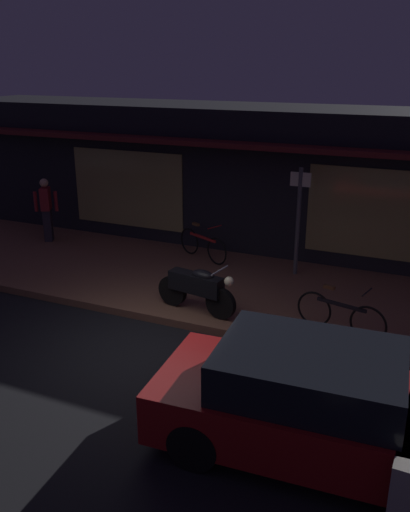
{
  "coord_description": "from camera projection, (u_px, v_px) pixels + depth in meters",
  "views": [
    {
      "loc": [
        4.22,
        -7.07,
        4.66
      ],
      "look_at": [
        0.13,
        2.4,
        0.95
      ],
      "focal_mm": 38.05,
      "sensor_mm": 36.0,
      "label": 1
    }
  ],
  "objects": [
    {
      "name": "ground_plane",
      "position": [
        142.0,
        351.0,
        9.26
      ],
      "size": [
        60.0,
        60.0,
        0.0
      ],
      "primitive_type": "plane",
      "color": "black"
    },
    {
      "name": "bicycle_parked",
      "position": [
        203.0,
        245.0,
        13.01
      ],
      "size": [
        1.52,
        0.75,
        0.91
      ],
      "color": "black",
      "rests_on": "sidewalk_slab"
    },
    {
      "name": "sign_post",
      "position": [
        298.0,
        215.0,
        11.75
      ],
      "size": [
        0.44,
        0.09,
        2.4
      ],
      "color": "#47474C",
      "rests_on": "sidewalk_slab"
    },
    {
      "name": "bicycle_extra",
      "position": [
        340.0,
        315.0,
        9.42
      ],
      "size": [
        1.62,
        0.52,
        0.91
      ],
      "color": "black",
      "rests_on": "sidewalk_slab"
    },
    {
      "name": "person_photographer",
      "position": [
        47.0,
        209.0,
        14.18
      ],
      "size": [
        0.58,
        0.44,
        1.67
      ],
      "color": "#28232D",
      "rests_on": "sidewalk_slab"
    },
    {
      "name": "storefront_building",
      "position": [
        261.0,
        177.0,
        14.16
      ],
      "size": [
        18.0,
        3.3,
        3.6
      ],
      "color": "black",
      "rests_on": "ground_plane"
    },
    {
      "name": "parked_car_far",
      "position": [
        316.0,
        404.0,
        6.64
      ],
      "size": [
        4.19,
        1.98,
        1.42
      ],
      "color": "black",
      "rests_on": "ground_plane"
    },
    {
      "name": "motorcycle",
      "position": [
        197.0,
        288.0,
        10.19
      ],
      "size": [
        1.7,
        0.59,
        0.97
      ],
      "color": "black",
      "rests_on": "sidewalk_slab"
    },
    {
      "name": "sidewalk_slab",
      "position": [
        210.0,
        284.0,
        11.82
      ],
      "size": [
        18.0,
        4.0,
        0.15
      ],
      "primitive_type": "cube",
      "color": "brown",
      "rests_on": "ground_plane"
    }
  ]
}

